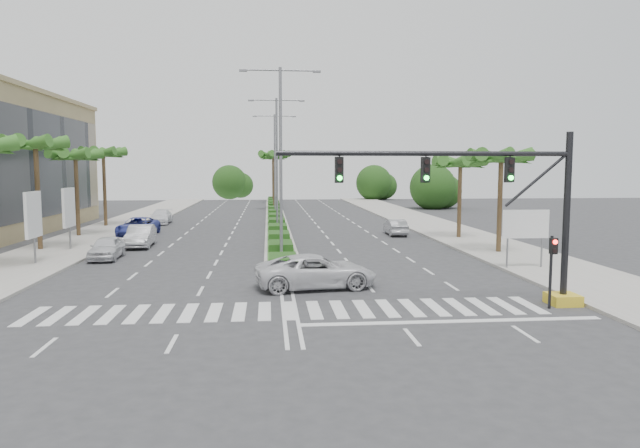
# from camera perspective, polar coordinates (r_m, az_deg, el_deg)

# --- Properties ---
(ground) EXTENTS (160.00, 160.00, 0.00)m
(ground) POSITION_cam_1_polar(r_m,az_deg,el_deg) (23.23, -3.06, -8.65)
(ground) COLOR #333335
(ground) RESTS_ON ground
(footpath_right) EXTENTS (6.00, 120.00, 0.15)m
(footpath_right) POSITION_cam_1_polar(r_m,az_deg,el_deg) (45.77, 15.33, -1.64)
(footpath_right) COLOR gray
(footpath_right) RESTS_ON ground
(footpath_left) EXTENTS (6.00, 120.00, 0.15)m
(footpath_left) POSITION_cam_1_polar(r_m,az_deg,el_deg) (45.22, -23.72, -2.01)
(footpath_left) COLOR gray
(footpath_left) RESTS_ON ground
(median) EXTENTS (2.20, 75.00, 0.20)m
(median) POSITION_cam_1_polar(r_m,az_deg,el_deg) (67.74, -4.50, 0.88)
(median) COLOR gray
(median) RESTS_ON ground
(median_grass) EXTENTS (1.80, 75.00, 0.04)m
(median_grass) POSITION_cam_1_polar(r_m,az_deg,el_deg) (67.73, -4.50, 0.98)
(median_grass) COLOR #29571D
(median_grass) RESTS_ON median
(signal_gantry) EXTENTS (12.60, 1.20, 7.20)m
(signal_gantry) POSITION_cam_1_polar(r_m,az_deg,el_deg) (24.76, 18.86, 0.07)
(signal_gantry) COLOR gold
(signal_gantry) RESTS_ON ground
(pedestrian_signal) EXTENTS (0.28, 0.36, 3.00)m
(pedestrian_signal) POSITION_cam_1_polar(r_m,az_deg,el_deg) (24.90, 22.19, -3.30)
(pedestrian_signal) COLOR black
(pedestrian_signal) RESTS_ON ground
(direction_sign) EXTENTS (2.70, 0.11, 3.40)m
(direction_sign) POSITION_cam_1_polar(r_m,az_deg,el_deg) (33.84, 19.85, -0.25)
(direction_sign) COLOR slate
(direction_sign) RESTS_ON ground
(billboard_near) EXTENTS (0.18, 2.10, 4.35)m
(billboard_near) POSITION_cam_1_polar(r_m,az_deg,el_deg) (37.22, -26.76, 0.78)
(billboard_near) COLOR slate
(billboard_near) RESTS_ON ground
(billboard_far) EXTENTS (0.18, 2.10, 4.35)m
(billboard_far) POSITION_cam_1_polar(r_m,az_deg,el_deg) (42.84, -23.83, 1.47)
(billboard_far) COLOR slate
(billboard_far) RESTS_ON ground
(palm_left_mid) EXTENTS (4.57, 4.68, 7.95)m
(palm_left_mid) POSITION_cam_1_polar(r_m,az_deg,el_deg) (43.45, -26.56, 6.84)
(palm_left_mid) COLOR brown
(palm_left_mid) RESTS_ON ground
(palm_left_far) EXTENTS (4.57, 4.68, 7.35)m
(palm_left_far) POSITION_cam_1_polar(r_m,az_deg,el_deg) (50.97, -23.26, 6.06)
(palm_left_far) COLOR brown
(palm_left_far) RESTS_ON ground
(palm_left_end) EXTENTS (4.57, 4.68, 7.75)m
(palm_left_end) POSITION_cam_1_polar(r_m,az_deg,el_deg) (58.64, -20.85, 6.42)
(palm_left_end) COLOR brown
(palm_left_end) RESTS_ON ground
(palm_right_near) EXTENTS (4.57, 4.68, 7.05)m
(palm_right_near) POSITION_cam_1_polar(r_m,az_deg,el_deg) (39.58, 17.66, 6.08)
(palm_right_near) COLOR brown
(palm_right_near) RESTS_ON ground
(palm_right_far) EXTENTS (4.57, 4.68, 6.75)m
(palm_right_far) POSITION_cam_1_polar(r_m,az_deg,el_deg) (47.06, 13.86, 5.72)
(palm_right_far) COLOR brown
(palm_right_far) RESTS_ON ground
(palm_median_a) EXTENTS (4.57, 4.68, 8.05)m
(palm_median_a) POSITION_cam_1_polar(r_m,az_deg,el_deg) (77.51, -4.63, 6.72)
(palm_median_a) COLOR brown
(palm_median_a) RESTS_ON ground
(palm_median_b) EXTENTS (4.57, 4.68, 8.05)m
(palm_median_b) POSITION_cam_1_polar(r_m,az_deg,el_deg) (92.51, -4.73, 6.54)
(palm_median_b) COLOR brown
(palm_median_b) RESTS_ON ground
(streetlight_near) EXTENTS (5.10, 0.25, 12.00)m
(streetlight_near) POSITION_cam_1_polar(r_m,az_deg,el_deg) (36.52, -3.95, 7.33)
(streetlight_near) COLOR slate
(streetlight_near) RESTS_ON ground
(streetlight_mid) EXTENTS (5.10, 0.25, 12.00)m
(streetlight_mid) POSITION_cam_1_polar(r_m,az_deg,el_deg) (52.51, -4.34, 6.82)
(streetlight_mid) COLOR slate
(streetlight_mid) RESTS_ON ground
(streetlight_far) EXTENTS (5.10, 0.25, 12.00)m
(streetlight_far) POSITION_cam_1_polar(r_m,az_deg,el_deg) (68.51, -4.55, 6.55)
(streetlight_far) COLOR slate
(streetlight_far) RESTS_ON ground
(car_parked_a) EXTENTS (1.82, 4.24, 1.43)m
(car_parked_a) POSITION_cam_1_polar(r_m,az_deg,el_deg) (38.28, -20.56, -2.24)
(car_parked_a) COLOR silver
(car_parked_a) RESTS_ON ground
(car_parked_b) EXTENTS (1.89, 4.82, 1.56)m
(car_parked_b) POSITION_cam_1_polar(r_m,az_deg,el_deg) (43.39, -17.50, -1.16)
(car_parked_b) COLOR silver
(car_parked_b) RESTS_ON ground
(car_parked_c) EXTENTS (2.98, 5.72, 1.54)m
(car_parked_c) POSITION_cam_1_polar(r_m,az_deg,el_deg) (50.51, -17.74, -0.25)
(car_parked_c) COLOR #323D9B
(car_parked_c) RESTS_ON ground
(car_parked_d) EXTENTS (2.06, 4.86, 1.40)m
(car_parked_d) POSITION_cam_1_polar(r_m,az_deg,el_deg) (60.59, -15.63, 0.69)
(car_parked_d) COLOR white
(car_parked_d) RESTS_ON ground
(car_crossing) EXTENTS (6.09, 3.43, 1.61)m
(car_crossing) POSITION_cam_1_polar(r_m,az_deg,el_deg) (27.30, -0.40, -4.75)
(car_crossing) COLOR silver
(car_crossing) RESTS_ON ground
(car_right) EXTENTS (1.51, 4.15, 1.36)m
(car_right) POSITION_cam_1_polar(r_m,az_deg,el_deg) (49.03, 7.56, -0.30)
(car_right) COLOR #9E9EA2
(car_right) RESTS_ON ground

